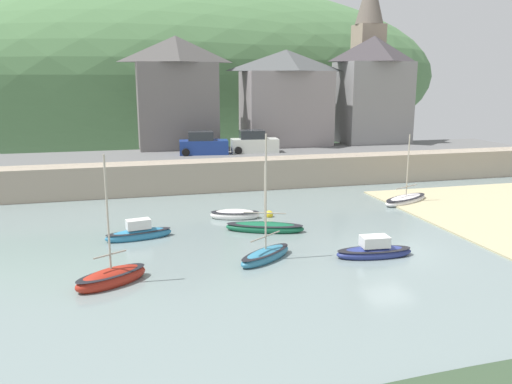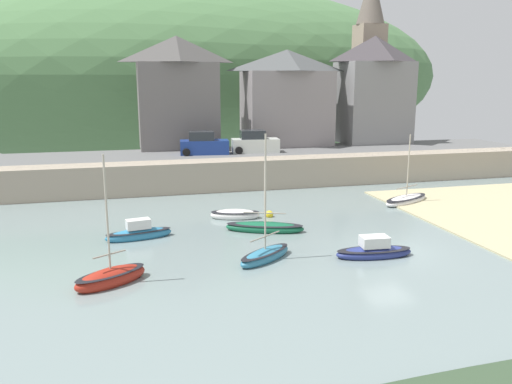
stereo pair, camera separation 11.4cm
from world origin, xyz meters
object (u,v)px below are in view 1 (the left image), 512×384
Objects in this scene: motorboat_with_cabin at (374,251)px; parked_car_by_wall at (254,143)px; sailboat_far_left at (266,255)px; sailboat_nearest_shore at (235,215)px; parked_car_near_slipway at (203,145)px; rowboat_small_beached at (406,199)px; waterfront_building_centre at (286,97)px; waterfront_building_right at (372,89)px; church_with_spire at (368,53)px; dinghy_open_wooden at (265,227)px; mooring_buoy at (269,214)px; waterfront_building_left at (177,92)px; fishing_boat_green at (139,233)px; sailboat_white_hull at (111,277)px.

parked_car_by_wall reaches higher than motorboat_with_cabin.
motorboat_with_cabin is 5.46m from sailboat_far_left.
parked_car_near_slipway is (-0.01, 12.52, 2.97)m from sailboat_nearest_shore.
sailboat_far_left reaches higher than rowboat_small_beached.
waterfront_building_right is (9.13, 0.00, 0.74)m from waterfront_building_centre.
church_with_spire reaches higher than sailboat_far_left.
waterfront_building_right is 2.21× the size of dinghy_open_wooden.
mooring_buoy is at bearing -94.68° from parked_car_by_wall.
dinghy_open_wooden is at bearing -110.76° from mooring_buoy.
church_with_spire is at bearing 74.60° from dinghy_open_wooden.
waterfront_building_centre reaches higher than motorboat_with_cabin.
parked_car_by_wall is (4.49, 12.52, 2.97)m from sailboat_nearest_shore.
dinghy_open_wooden is (2.69, -20.26, -7.32)m from waterfront_building_left.
dinghy_open_wooden is 16.08m from parked_car_near_slipway.
waterfront_building_centre is 2.37× the size of fishing_boat_green.
sailboat_white_hull is 11.43× the size of mooring_buoy.
waterfront_building_right is at bearing 20.40° from parked_car_near_slipway.
rowboat_small_beached is at bearing -48.80° from parked_car_by_wall.
waterfront_building_centre is 2.13× the size of parked_car_by_wall.
sailboat_nearest_shore is at bearing -83.59° from parked_car_near_slipway.
rowboat_small_beached is 22.72m from sailboat_white_hull.
fishing_boat_green is 0.60× the size of sailboat_far_left.
dinghy_open_wooden is (1.29, 4.78, -0.04)m from sailboat_far_left.
fishing_boat_green reaches higher than sailboat_nearest_shore.
sailboat_far_left is at bearing 175.56° from motorboat_with_cabin.
waterfront_building_right is 3.14× the size of sailboat_nearest_shore.
waterfront_building_left is at bearing 102.51° from mooring_buoy.
mooring_buoy is (2.23, -12.76, -3.05)m from parked_car_near_slipway.
parked_car_by_wall is at bearing -161.52° from waterfront_building_right.
waterfront_building_centre is 25.78m from fishing_boat_green.
mooring_buoy is at bearing -73.75° from parked_car_near_slipway.
rowboat_small_beached is (-5.17, -16.02, -7.50)m from waterfront_building_right.
rowboat_small_beached is 12.82m from sailboat_nearest_shore.
parked_car_near_slipway is at bearing 99.91° from mooring_buoy.
sailboat_white_hull is (-25.43, -26.29, -7.43)m from waterfront_building_right.
parked_car_near_slipway is at bearing 57.57° from fishing_boat_green.
church_with_spire is 4.40× the size of motorboat_with_cabin.
church_with_spire is 3.71× the size of dinghy_open_wooden.
rowboat_small_beached reaches higher than fishing_boat_green.
church_with_spire is 3.47× the size of rowboat_small_beached.
motorboat_with_cabin is 0.94× the size of parked_car_near_slipway.
church_with_spire is at bearing 30.12° from parked_car_near_slipway.
sailboat_far_left is 4.95m from dinghy_open_wooden.
waterfront_building_left is 8.75m from parked_car_by_wall.
motorboat_with_cabin is at bearing -82.73° from parked_car_by_wall.
sailboat_white_hull is at bearing -134.05° from waterfront_building_right.
church_with_spire is (1.33, 4.00, 3.74)m from waterfront_building_right.
fishing_boat_green is 8.73m from mooring_buoy.
parked_car_near_slipway is at bearing 111.64° from rowboat_small_beached.
church_with_spire reaches higher than waterfront_building_centre.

